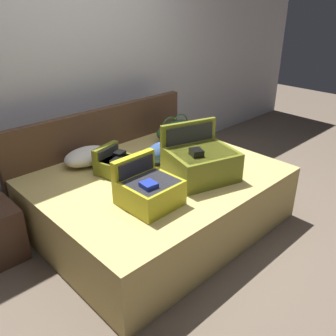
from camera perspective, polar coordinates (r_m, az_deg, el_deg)
The scene contains 10 objects.
ground_plane at distance 3.14m, azimuth 3.63°, elevation -11.70°, with size 12.00×12.00×0.00m, color #6B5B4C.
back_wall at distance 3.84m, azimuth -14.90°, elevation 15.88°, with size 8.00×0.10×2.60m, color silver.
bed at distance 3.23m, azimuth -1.47°, elevation -5.01°, with size 2.02×1.59×0.51m, color tan.
headboard at distance 3.73m, azimuth -10.23°, elevation 2.49°, with size 2.06×0.08×0.91m, color #4C3323.
hard_case_large at distance 3.01m, azimuth 5.21°, elevation 1.07°, with size 0.64×0.60×0.43m.
hard_case_medium at distance 2.62m, azimuth -3.09°, elevation -3.44°, with size 0.39×0.40×0.34m.
hard_case_small at distance 3.12m, azimuth -8.28°, elevation 0.70°, with size 0.35×0.35×0.23m.
duffel_bag at distance 3.83m, azimuth 1.15°, elevation 6.09°, with size 0.49×0.25×0.27m.
pillow_near_headboard at distance 3.31m, azimuth -0.62°, elevation 2.59°, with size 0.39×0.25×0.19m, color navy.
pillow_center_head at distance 3.35m, azimuth -12.86°, elevation 1.85°, with size 0.44×0.30×0.15m, color white.
Camera 1 is at (-1.86, -1.65, 1.91)m, focal length 38.18 mm.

